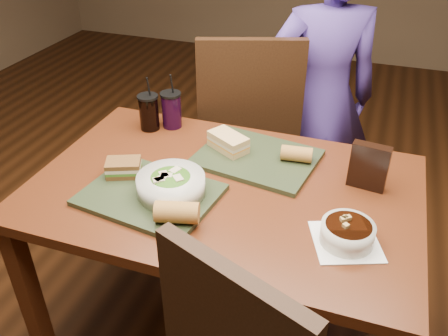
{
  "coord_description": "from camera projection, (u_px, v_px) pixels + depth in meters",
  "views": [
    {
      "loc": [
        0.43,
        -1.25,
        1.67
      ],
      "look_at": [
        0.0,
        0.0,
        0.82
      ],
      "focal_mm": 38.0,
      "sensor_mm": 36.0,
      "label": 1
    }
  ],
  "objects": [
    {
      "name": "chair_far",
      "position": [
        255.0,
        129.0,
        2.27
      ],
      "size": [
        0.59,
        0.6,
        1.07
      ],
      "color": "black",
      "rests_on": "ground"
    },
    {
      "name": "baguette_near",
      "position": [
        177.0,
        212.0,
        1.4
      ],
      "size": [
        0.14,
        0.1,
        0.07
      ],
      "primitive_type": "cylinder",
      "rotation": [
        0.0,
        1.57,
        0.26
      ],
      "color": "#AD7533",
      "rests_on": "tray_near"
    },
    {
      "name": "cup_berry",
      "position": [
        171.0,
        110.0,
        1.93
      ],
      "size": [
        0.09,
        0.09,
        0.23
      ],
      "color": "black",
      "rests_on": "dining_table"
    },
    {
      "name": "cup_cola",
      "position": [
        149.0,
        112.0,
        1.91
      ],
      "size": [
        0.08,
        0.08,
        0.23
      ],
      "color": "black",
      "rests_on": "dining_table"
    },
    {
      "name": "chip_bag",
      "position": [
        369.0,
        167.0,
        1.56
      ],
      "size": [
        0.13,
        0.05,
        0.16
      ],
      "primitive_type": "cube",
      "rotation": [
        0.0,
        0.0,
        -0.13
      ],
      "color": "black",
      "rests_on": "dining_table"
    },
    {
      "name": "sandwich_near",
      "position": [
        124.0,
        168.0,
        1.62
      ],
      "size": [
        0.14,
        0.12,
        0.05
      ],
      "color": "#593819",
      "rests_on": "tray_near"
    },
    {
      "name": "diner",
      "position": [
        320.0,
        100.0,
        2.22
      ],
      "size": [
        0.63,
        0.53,
        1.47
      ],
      "primitive_type": "imported",
      "rotation": [
        0.0,
        0.0,
        3.53
      ],
      "color": "#432D7D",
      "rests_on": "ground"
    },
    {
      "name": "soup_bowl",
      "position": [
        347.0,
        233.0,
        1.35
      ],
      "size": [
        0.24,
        0.24,
        0.08
      ],
      "color": "white",
      "rests_on": "dining_table"
    },
    {
      "name": "tray_far",
      "position": [
        257.0,
        158.0,
        1.74
      ],
      "size": [
        0.46,
        0.38,
        0.02
      ],
      "primitive_type": "cube",
      "rotation": [
        0.0,
        0.0,
        -0.15
      ],
      "color": "#26301B",
      "rests_on": "dining_table"
    },
    {
      "name": "sandwich_far",
      "position": [
        228.0,
        142.0,
        1.76
      ],
      "size": [
        0.17,
        0.15,
        0.06
      ],
      "color": "tan",
      "rests_on": "tray_far"
    },
    {
      "name": "salad_bowl",
      "position": [
        171.0,
        184.0,
        1.52
      ],
      "size": [
        0.22,
        0.22,
        0.07
      ],
      "color": "silver",
      "rests_on": "tray_near"
    },
    {
      "name": "dining_table",
      "position": [
        224.0,
        206.0,
        1.66
      ],
      "size": [
        1.3,
        0.85,
        0.75
      ],
      "color": "#4E220F",
      "rests_on": "ground"
    },
    {
      "name": "ground",
      "position": [
        224.0,
        329.0,
        2.02
      ],
      "size": [
        6.0,
        6.0,
        0.0
      ],
      "primitive_type": "plane",
      "color": "#381C0B",
      "rests_on": "ground"
    },
    {
      "name": "tray_near",
      "position": [
        150.0,
        195.0,
        1.55
      ],
      "size": [
        0.46,
        0.37,
        0.02
      ],
      "primitive_type": "cube",
      "rotation": [
        0.0,
        0.0,
        -0.14
      ],
      "color": "#26301B",
      "rests_on": "dining_table"
    },
    {
      "name": "baguette_far",
      "position": [
        297.0,
        154.0,
        1.7
      ],
      "size": [
        0.12,
        0.07,
        0.06
      ],
      "primitive_type": "cylinder",
      "rotation": [
        0.0,
        1.57,
        0.1
      ],
      "color": "#AD7533",
      "rests_on": "tray_far"
    }
  ]
}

